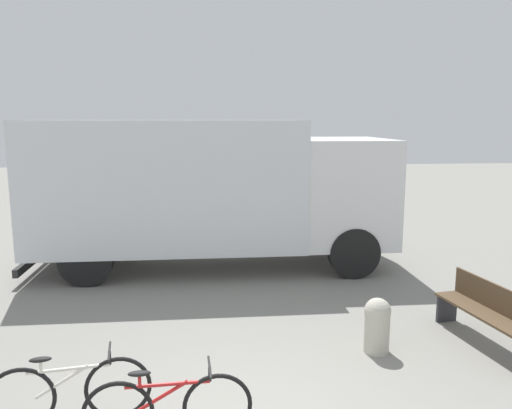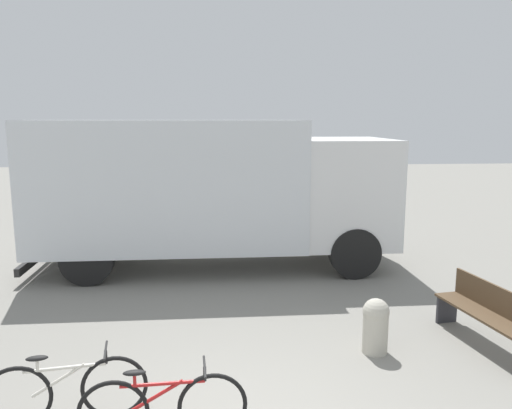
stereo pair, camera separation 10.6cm
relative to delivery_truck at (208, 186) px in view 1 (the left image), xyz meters
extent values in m
cube|color=silver|center=(-0.82, 0.00, 0.08)|extent=(5.54, 2.57, 2.63)
cube|color=silver|center=(2.90, -0.01, -0.12)|extent=(1.92, 2.46, 2.23)
cube|color=black|center=(-3.64, 0.01, -1.47)|extent=(0.11, 2.43, 0.16)
cylinder|color=black|center=(2.90, 1.11, -1.24)|extent=(1.03, 0.28, 1.03)
cylinder|color=black|center=(2.90, -1.13, -1.24)|extent=(1.03, 0.28, 1.03)
cylinder|color=black|center=(-2.34, 1.12, -1.24)|extent=(1.03, 0.28, 1.03)
cylinder|color=black|center=(-2.35, -1.11, -1.24)|extent=(1.03, 0.28, 1.03)
cube|color=brown|center=(3.87, -4.36, -1.29)|extent=(0.70, 1.99, 0.04)
cube|color=brown|center=(4.05, -4.33, -1.10)|extent=(0.34, 1.93, 0.42)
cube|color=#2D2D33|center=(3.72, -3.44, -1.53)|extent=(0.34, 0.10, 0.44)
torus|color=black|center=(-1.92, -5.74, -1.40)|extent=(0.69, 0.14, 0.70)
torus|color=black|center=(-0.97, -5.60, -1.40)|extent=(0.69, 0.14, 0.70)
cylinder|color=silver|center=(-1.45, -5.67, -1.13)|extent=(0.81, 0.15, 0.04)
cylinder|color=silver|center=(-1.52, -5.68, -1.26)|extent=(0.54, 0.11, 0.32)
cylinder|color=silver|center=(-1.71, -5.71, -1.07)|extent=(0.03, 0.03, 0.11)
ellipsoid|color=black|center=(-1.71, -5.71, -0.99)|extent=(0.23, 0.12, 0.05)
cylinder|color=black|center=(-1.04, -5.61, -1.05)|extent=(0.03, 0.03, 0.15)
cylinder|color=black|center=(-1.04, -5.61, -0.98)|extent=(0.09, 0.44, 0.02)
torus|color=black|center=(0.07, -6.05, -1.40)|extent=(0.70, 0.08, 0.70)
cylinder|color=red|center=(-0.41, -6.07, -1.13)|extent=(0.82, 0.08, 0.04)
cylinder|color=red|center=(-0.48, -6.08, -1.26)|extent=(0.55, 0.07, 0.32)
cylinder|color=red|center=(-0.67, -6.09, -1.07)|extent=(0.03, 0.03, 0.11)
ellipsoid|color=black|center=(-0.67, -6.09, -0.99)|extent=(0.22, 0.10, 0.05)
cylinder|color=black|center=(0.00, -6.05, -1.05)|extent=(0.03, 0.03, 0.15)
cylinder|color=black|center=(0.00, -6.05, -0.98)|extent=(0.05, 0.44, 0.02)
cylinder|color=#B2AD9E|center=(2.27, -4.36, -1.46)|extent=(0.34, 0.34, 0.59)
sphere|color=#B2AD9E|center=(2.27, -4.36, -1.16)|extent=(0.36, 0.36, 0.36)
camera|label=1|loc=(0.01, -10.59, 1.40)|focal=35.00mm
camera|label=2|loc=(0.12, -10.60, 1.40)|focal=35.00mm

